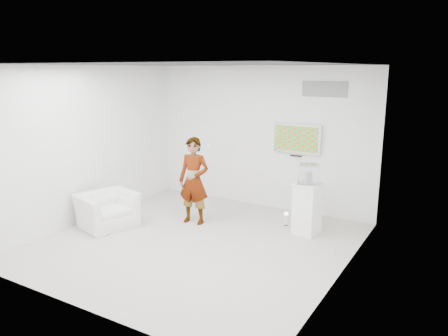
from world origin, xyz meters
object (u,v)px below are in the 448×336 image
at_px(person, 194,181).
at_px(floor_uplight, 286,220).
at_px(armchair, 107,210).
at_px(pedestal, 307,208).
at_px(tv, 297,139).

distance_m(person, floor_uplight, 1.90).
distance_m(person, armchair, 1.73).
relative_size(armchair, pedestal, 1.07).
distance_m(armchair, floor_uplight, 3.40).
relative_size(person, floor_uplight, 5.74).
bearing_deg(pedestal, floor_uplight, 170.03).
relative_size(tv, pedestal, 1.06).
bearing_deg(tv, floor_uplight, -77.70).
relative_size(tv, floor_uplight, 3.42).
distance_m(armchair, pedestal, 3.74).
xyz_separation_m(tv, person, (-1.44, -1.63, -0.71)).
bearing_deg(pedestal, armchair, -154.75).
xyz_separation_m(person, floor_uplight, (1.65, 0.65, -0.69)).
bearing_deg(tv, person, -131.37).
bearing_deg(tv, pedestal, -58.67).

